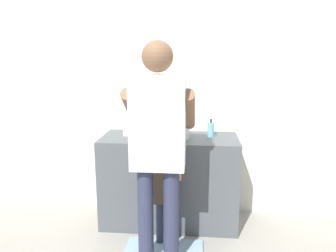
# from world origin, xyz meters

# --- Properties ---
(ground_plane) EXTENTS (14.00, 14.00, 0.00)m
(ground_plane) POSITION_xyz_m (0.00, 0.00, 0.00)
(ground_plane) COLOR #9E998E
(back_wall) EXTENTS (4.40, 0.08, 2.70)m
(back_wall) POSITION_xyz_m (0.00, 0.62, 1.35)
(back_wall) COLOR silver
(back_wall) RESTS_ON ground
(vanity_cabinet) EXTENTS (1.26, 0.54, 0.84)m
(vanity_cabinet) POSITION_xyz_m (0.00, 0.30, 0.42)
(vanity_cabinet) COLOR #4C5156
(vanity_cabinet) RESTS_ON ground
(sink_basin) EXTENTS (0.37, 0.37, 0.11)m
(sink_basin) POSITION_xyz_m (0.00, 0.28, 0.90)
(sink_basin) COLOR silver
(sink_basin) RESTS_ON vanity_cabinet
(faucet) EXTENTS (0.18, 0.14, 0.18)m
(faucet) POSITION_xyz_m (0.00, 0.50, 0.93)
(faucet) COLOR #B7BABF
(faucet) RESTS_ON vanity_cabinet
(toothbrush_cup) EXTENTS (0.07, 0.07, 0.21)m
(toothbrush_cup) POSITION_xyz_m (-0.41, 0.33, 0.89)
(toothbrush_cup) COLOR silver
(toothbrush_cup) RESTS_ON vanity_cabinet
(soap_bottle) EXTENTS (0.06, 0.06, 0.17)m
(soap_bottle) POSITION_xyz_m (0.38, 0.36, 0.91)
(soap_bottle) COLOR #66B2D1
(soap_bottle) RESTS_ON vanity_cabinet
(bath_mat) EXTENTS (0.64, 0.40, 0.02)m
(bath_mat) POSITION_xyz_m (0.00, -0.25, 0.01)
(bath_mat) COLOR #99B7CC
(bath_mat) RESTS_ON ground
(child_toddler) EXTENTS (0.26, 0.26, 0.84)m
(child_toddler) POSITION_xyz_m (0.00, -0.10, 0.50)
(child_toddler) COLOR #2D334C
(child_toddler) RESTS_ON ground
(adult_parent) EXTENTS (0.52, 0.55, 1.69)m
(adult_parent) POSITION_xyz_m (-0.03, -0.36, 1.01)
(adult_parent) COLOR #2D334C
(adult_parent) RESTS_ON ground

